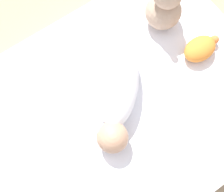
% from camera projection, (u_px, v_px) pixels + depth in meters
% --- Properties ---
extents(ground_plane, '(12.00, 12.00, 0.00)m').
position_uv_depth(ground_plane, '(108.00, 122.00, 1.42)').
color(ground_plane, '#9E8466').
extents(bed_mattress, '(1.39, 0.96, 0.16)m').
position_uv_depth(bed_mattress, '(107.00, 118.00, 1.34)').
color(bed_mattress, white).
rests_on(bed_mattress, ground_plane).
extents(swaddled_baby, '(0.39, 0.44, 0.17)m').
position_uv_depth(swaddled_baby, '(117.00, 87.00, 1.22)').
color(swaddled_baby, white).
rests_on(swaddled_baby, bed_mattress).
extents(bunny_plush, '(0.16, 0.16, 0.32)m').
position_uv_depth(bunny_plush, '(165.00, 6.00, 1.29)').
color(bunny_plush, tan).
rests_on(bunny_plush, bed_mattress).
extents(turtle_plush, '(0.18, 0.11, 0.08)m').
position_uv_depth(turtle_plush, '(201.00, 49.00, 1.31)').
color(turtle_plush, orange).
rests_on(turtle_plush, bed_mattress).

